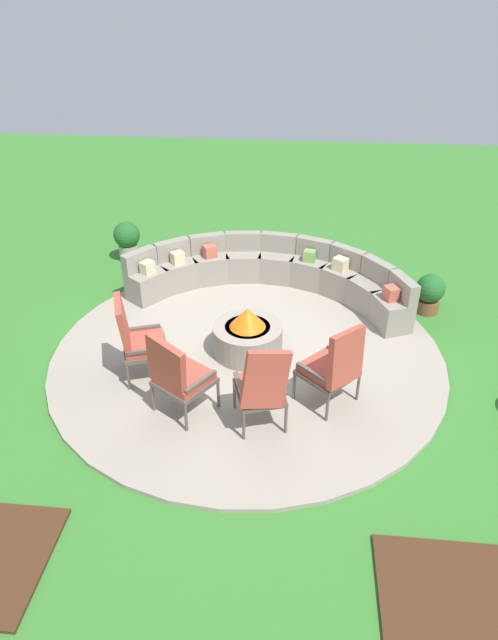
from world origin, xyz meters
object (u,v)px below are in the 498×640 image
(curved_stone_bench, at_px, (272,275))
(lounge_chair_front_left, at_px, (136,338))
(lounge_chair_back_left, at_px, (262,386))
(fire_pit, at_px, (248,335))
(lounge_chair_back_right, at_px, (334,366))
(potted_plant_0, at_px, (430,292))
(potted_plant_2, at_px, (127,239))
(lounge_chair_front_right, at_px, (178,374))

(curved_stone_bench, bearing_deg, lounge_chair_front_left, -123.04)
(lounge_chair_front_left, relative_size, lounge_chair_back_left, 0.97)
(curved_stone_bench, distance_m, lounge_chair_front_left, 2.87)
(lounge_chair_front_left, height_order, lounge_chair_back_left, lounge_chair_back_left)
(fire_pit, height_order, lounge_chair_back_right, lounge_chair_back_right)
(lounge_chair_front_left, bearing_deg, lounge_chair_back_left, 44.46)
(potted_plant_0, bearing_deg, fire_pit, -151.64)
(lounge_chair_back_left, bearing_deg, potted_plant_2, 105.42)
(fire_pit, distance_m, lounge_chair_back_left, 1.52)
(lounge_chair_front_right, relative_size, potted_plant_2, 1.55)
(lounge_chair_front_right, bearing_deg, lounge_chair_front_left, 168.30)
(lounge_chair_front_right, bearing_deg, lounge_chair_back_right, 45.00)
(lounge_chair_back_left, bearing_deg, lounge_chair_front_right, 154.75)
(curved_stone_bench, bearing_deg, lounge_chair_back_left, -88.41)
(curved_stone_bench, bearing_deg, lounge_chair_front_right, -106.06)
(potted_plant_0, bearing_deg, potted_plant_2, 165.24)
(curved_stone_bench, relative_size, lounge_chair_front_right, 3.90)
(lounge_chair_front_left, height_order, lounge_chair_front_right, lounge_chair_front_right)
(lounge_chair_front_left, bearing_deg, potted_plant_0, 98.21)
(fire_pit, bearing_deg, lounge_chair_front_right, -116.53)
(lounge_chair_front_left, relative_size, potted_plant_0, 1.77)
(lounge_chair_front_right, relative_size, potted_plant_0, 1.80)
(curved_stone_bench, distance_m, lounge_chair_back_right, 2.88)
(lounge_chair_back_left, bearing_deg, potted_plant_0, 32.85)
(potted_plant_0, distance_m, potted_plant_2, 5.37)
(lounge_chair_front_right, relative_size, lounge_chair_back_right, 1.02)
(lounge_chair_front_right, bearing_deg, potted_plant_2, 147.60)
(fire_pit, distance_m, potted_plant_0, 3.06)
(fire_pit, height_order, lounge_chair_back_left, lounge_chair_back_left)
(lounge_chair_back_right, relative_size, potted_plant_2, 1.51)
(potted_plant_0, bearing_deg, lounge_chair_back_right, -122.81)
(fire_pit, bearing_deg, lounge_chair_front_left, -154.00)
(lounge_chair_back_right, xyz_separation_m, potted_plant_0, (1.57, 2.43, -0.28))
(fire_pit, height_order, potted_plant_2, fire_pit)
(fire_pit, height_order, lounge_chair_front_right, lounge_chair_front_right)
(fire_pit, xyz_separation_m, lounge_chair_front_right, (-0.67, -1.33, 0.30))
(lounge_chair_back_right, xyz_separation_m, potted_plant_2, (-3.62, 3.80, -0.21))
(lounge_chair_back_left, height_order, potted_plant_2, lounge_chair_back_left)
(curved_stone_bench, height_order, potted_plant_2, curved_stone_bench)
(fire_pit, height_order, potted_plant_0, fire_pit)
(lounge_chair_back_left, relative_size, potted_plant_0, 1.83)
(potted_plant_2, bearing_deg, fire_pit, -48.41)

